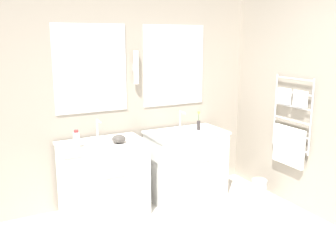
{
  "coord_description": "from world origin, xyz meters",
  "views": [
    {
      "loc": [
        -1.58,
        -1.89,
        1.92
      ],
      "look_at": [
        0.2,
        1.52,
        1.08
      ],
      "focal_mm": 40.0,
      "sensor_mm": 36.0,
      "label": 1
    }
  ],
  "objects": [
    {
      "name": "flower_vase",
      "position": [
        0.8,
        1.86,
        0.92
      ],
      "size": [
        0.04,
        0.04,
        0.23
      ],
      "color": "#332D2D",
      "rests_on": "vanity_right"
    },
    {
      "name": "toiletry_bottle",
      "position": [
        -0.71,
        1.77,
        0.92
      ],
      "size": [
        0.07,
        0.07,
        0.19
      ],
      "color": "silver",
      "rests_on": "vanity_left"
    },
    {
      "name": "vanity_right",
      "position": [
        0.62,
        1.82,
        0.42
      ],
      "size": [
        0.93,
        0.62,
        0.83
      ],
      "color": "white",
      "rests_on": "ground_plane"
    },
    {
      "name": "faucet_right",
      "position": [
        0.62,
        1.99,
        0.94
      ],
      "size": [
        0.17,
        0.14,
        0.23
      ],
      "color": "silver",
      "rests_on": "vanity_right"
    },
    {
      "name": "faucet_left",
      "position": [
        -0.42,
        1.99,
        0.94
      ],
      "size": [
        0.17,
        0.14,
        0.23
      ],
      "color": "silver",
      "rests_on": "vanity_left"
    },
    {
      "name": "amenity_bowl",
      "position": [
        -0.27,
        1.76,
        0.87
      ],
      "size": [
        0.15,
        0.15,
        0.09
      ],
      "color": "#4C4742",
      "rests_on": "vanity_left"
    },
    {
      "name": "wall_back",
      "position": [
        0.0,
        2.2,
        1.31
      ],
      "size": [
        4.87,
        0.14,
        2.6
      ],
      "color": "#9E9384",
      "rests_on": "ground_plane"
    },
    {
      "name": "wall_right",
      "position": [
        1.66,
        0.98,
        1.29
      ],
      "size": [
        0.13,
        4.26,
        2.6
      ],
      "color": "#9E9384",
      "rests_on": "ground_plane"
    },
    {
      "name": "vanity_left",
      "position": [
        -0.42,
        1.82,
        0.42
      ],
      "size": [
        0.93,
        0.62,
        0.83
      ],
      "color": "white",
      "rests_on": "ground_plane"
    },
    {
      "name": "waste_bin",
      "position": [
        1.4,
        1.4,
        0.12
      ],
      "size": [
        0.19,
        0.19,
        0.23
      ],
      "color": "#B7B7BC",
      "rests_on": "ground_plane"
    }
  ]
}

